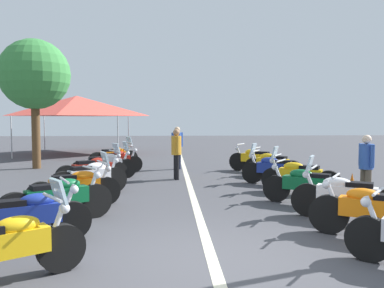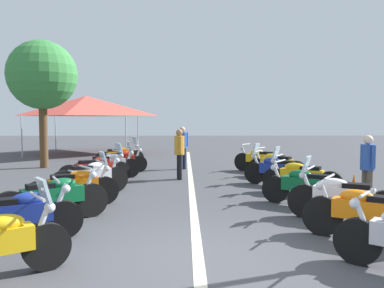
% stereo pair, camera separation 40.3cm
% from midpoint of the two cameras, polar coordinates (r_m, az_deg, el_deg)
% --- Properties ---
extents(ground_plane, '(80.00, 80.00, 0.00)m').
position_cam_midpoint_polar(ground_plane, '(5.68, 0.81, -16.35)').
color(ground_plane, '#424247').
extents(lane_centre_stripe, '(24.50, 0.16, 0.01)m').
position_cam_midpoint_polar(lane_centre_stripe, '(10.98, -1.24, -6.53)').
color(lane_centre_stripe, beige).
rests_on(lane_centre_stripe, ground_plane).
extents(motorcycle_left_row_0, '(1.27, 1.73, 1.19)m').
position_cam_midpoint_polar(motorcycle_left_row_0, '(5.33, -27.37, -12.95)').
color(motorcycle_left_row_0, black).
rests_on(motorcycle_left_row_0, ground_plane).
extents(motorcycle_left_row_1, '(1.04, 1.87, 0.99)m').
position_cam_midpoint_polar(motorcycle_left_row_1, '(6.72, -24.31, -9.53)').
color(motorcycle_left_row_1, black).
rests_on(motorcycle_left_row_1, ground_plane).
extents(motorcycle_left_row_2, '(1.34, 1.85, 1.01)m').
position_cam_midpoint_polar(motorcycle_left_row_2, '(7.89, -20.04, -7.37)').
color(motorcycle_left_row_2, black).
rests_on(motorcycle_left_row_2, ground_plane).
extents(motorcycle_left_row_3, '(1.06, 1.89, 1.21)m').
position_cam_midpoint_polar(motorcycle_left_row_3, '(9.09, -17.51, -5.89)').
color(motorcycle_left_row_3, black).
rests_on(motorcycle_left_row_3, ground_plane).
extents(motorcycle_left_row_4, '(1.29, 1.77, 1.01)m').
position_cam_midpoint_polar(motorcycle_left_row_4, '(10.49, -15.46, -4.59)').
color(motorcycle_left_row_4, black).
rests_on(motorcycle_left_row_4, ground_plane).
extents(motorcycle_left_row_5, '(1.30, 1.91, 1.21)m').
position_cam_midpoint_polar(motorcycle_left_row_5, '(11.92, -14.83, -3.57)').
color(motorcycle_left_row_5, black).
rests_on(motorcycle_left_row_5, ground_plane).
extents(motorcycle_left_row_6, '(1.03, 2.00, 1.21)m').
position_cam_midpoint_polar(motorcycle_left_row_6, '(13.07, -13.25, -2.94)').
color(motorcycle_left_row_6, black).
rests_on(motorcycle_left_row_6, ground_plane).
extents(motorcycle_left_row_7, '(1.02, 1.96, 0.98)m').
position_cam_midpoint_polar(motorcycle_left_row_7, '(14.38, -11.82, -2.41)').
color(motorcycle_left_row_7, black).
rests_on(motorcycle_left_row_7, ground_plane).
extents(motorcycle_left_row_8, '(1.26, 1.80, 1.23)m').
position_cam_midpoint_polar(motorcycle_left_row_8, '(15.92, -11.75, -1.72)').
color(motorcycle_left_row_8, black).
rests_on(motorcycle_left_row_8, ground_plane).
extents(motorcycle_right_row_1, '(1.25, 1.82, 1.01)m').
position_cam_midpoint_polar(motorcycle_right_row_1, '(7.01, 23.11, -8.86)').
color(motorcycle_right_row_1, black).
rests_on(motorcycle_right_row_1, ground_plane).
extents(motorcycle_right_row_2, '(1.16, 1.89, 1.22)m').
position_cam_midpoint_polar(motorcycle_right_row_2, '(8.13, 19.77, -7.00)').
color(motorcycle_right_row_2, black).
rests_on(motorcycle_right_row_2, ground_plane).
extents(motorcycle_right_row_3, '(1.30, 1.85, 0.99)m').
position_cam_midpoint_polar(motorcycle_right_row_3, '(9.28, 15.12, -5.73)').
color(motorcycle_right_row_3, black).
rests_on(motorcycle_right_row_3, ground_plane).
extents(motorcycle_right_row_4, '(1.15, 1.84, 1.21)m').
position_cam_midpoint_polar(motorcycle_right_row_4, '(10.62, 14.09, -4.44)').
color(motorcycle_right_row_4, black).
rests_on(motorcycle_right_row_4, ground_plane).
extents(motorcycle_right_row_5, '(1.15, 1.83, 1.21)m').
position_cam_midpoint_polar(motorcycle_right_row_5, '(11.89, 10.78, -3.55)').
color(motorcycle_right_row_5, black).
rests_on(motorcycle_right_row_5, ground_plane).
extents(motorcycle_right_row_6, '(1.36, 1.65, 0.99)m').
position_cam_midpoint_polar(motorcycle_right_row_6, '(13.30, 10.55, -2.87)').
color(motorcycle_right_row_6, black).
rests_on(motorcycle_right_row_6, ground_plane).
extents(motorcycle_right_row_7, '(1.35, 1.84, 1.01)m').
position_cam_midpoint_polar(motorcycle_right_row_7, '(14.68, 8.37, -2.16)').
color(motorcycle_right_row_7, black).
rests_on(motorcycle_right_row_7, ground_plane).
extents(traffic_cone_1, '(0.36, 0.36, 0.61)m').
position_cam_midpoint_polar(traffic_cone_1, '(10.51, 20.95, -5.64)').
color(traffic_cone_1, orange).
rests_on(traffic_cone_1, ground_plane).
extents(bystander_0, '(0.35, 0.45, 1.63)m').
position_cam_midpoint_polar(bystander_0, '(15.23, -2.89, -0.08)').
color(bystander_0, '#1E2338').
rests_on(bystander_0, ground_plane).
extents(bystander_1, '(0.53, 0.32, 1.57)m').
position_cam_midpoint_polar(bystander_1, '(10.00, 22.67, -2.56)').
color(bystander_1, brown).
rests_on(bystander_1, ground_plane).
extents(bystander_2, '(0.52, 0.32, 1.61)m').
position_cam_midpoint_polar(bystander_2, '(12.68, -3.17, -0.90)').
color(bystander_2, black).
rests_on(bystander_2, ground_plane).
extents(roadside_tree_0, '(2.70, 2.70, 5.00)m').
position_cam_midpoint_polar(roadside_tree_0, '(16.77, -22.31, 9.13)').
color(roadside_tree_0, brown).
rests_on(roadside_tree_0, ground_plane).
extents(event_tent, '(5.69, 5.69, 3.20)m').
position_cam_midpoint_polar(event_tent, '(22.90, -16.70, 5.26)').
color(event_tent, '#E54C3F').
rests_on(event_tent, ground_plane).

